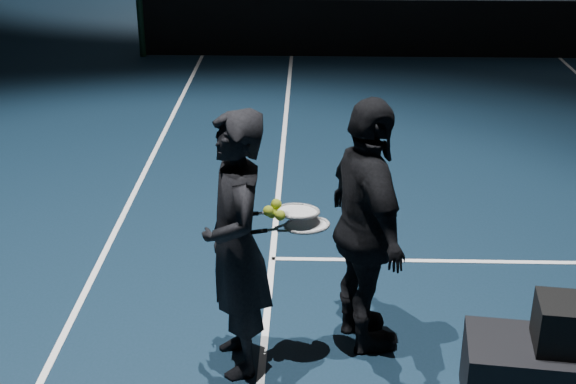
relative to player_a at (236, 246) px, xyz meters
name	(u,v)px	position (x,y,z in m)	size (l,w,h in m)	color
floor	(561,59)	(4.26, 7.79, -0.86)	(36.00, 36.00, 0.00)	black
court_lines	(561,59)	(4.26, 7.79, -0.85)	(10.98, 23.78, 0.01)	white
net_post_left	(141,21)	(-2.14, 7.79, -0.31)	(0.10, 0.10, 1.10)	black
net_mesh	(565,30)	(4.26, 7.79, -0.41)	(12.80, 0.02, 0.86)	black
player_a	(236,246)	(0.00, 0.00, 0.00)	(0.63, 0.41, 1.72)	black
player_b	(367,228)	(0.81, 0.26, 0.00)	(1.01, 0.42, 1.72)	black
racket_lower	(307,225)	(0.43, 0.14, 0.08)	(0.68, 0.22, 0.03)	black
racket_upper	(297,211)	(0.37, 0.16, 0.16)	(0.68, 0.22, 0.03)	black
tennis_balls	(276,211)	(0.24, 0.08, 0.20)	(0.12, 0.10, 0.12)	gold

